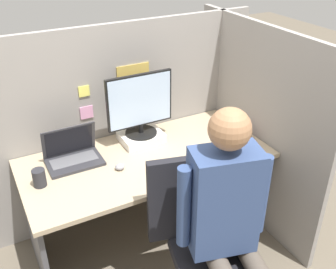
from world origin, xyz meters
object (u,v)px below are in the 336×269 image
Objects in this scene: laptop at (73,155)px; person at (230,217)px; pen_cup at (39,178)px; paper_box at (141,137)px; stapler at (243,135)px; carrot_toy at (160,178)px; monitor at (140,105)px; office_chair at (205,242)px.

person is at bearing -62.81° from laptop.
person is 12.50× the size of pen_cup.
laptop is at bearing -175.02° from paper_box.
stapler is 0.80m from carrot_toy.
person is 1.13m from pen_cup.
person reaches higher than pen_cup.
laptop is at bearing 32.81° from pen_cup.
person reaches higher than laptop.
carrot_toy reaches higher than stapler.
laptop is 3.16× the size of pen_cup.
monitor is 0.47× the size of office_chair.
carrot_toy is at bearing 102.22° from person.
paper_box reaches higher than stapler.
laptop is 0.25× the size of person.
paper_box is at bearing 15.16° from pen_cup.
pen_cup is at bearing -164.65° from monitor.
person reaches higher than stapler.
monitor is 1.02m from office_chair.
office_chair is (-0.69, -0.60, -0.21)m from stapler.
monitor is at bearing 155.27° from stapler.
office_chair is at bearing -139.25° from stapler.
office_chair reaches higher than laptop.
stapler is (1.17, -0.26, -0.03)m from laptop.
paper_box is at bearing -90.00° from monitor.
paper_box is 2.17× the size of carrot_toy.
monitor is 0.77m from stapler.
paper_box is 1.05m from person.
stapler is at bearing -24.73° from monitor.
pen_cup is (-0.25, -0.16, 0.01)m from laptop.
paper_box is at bearing 90.49° from person.
carrot_toy is (-0.11, -0.50, -0.00)m from paper_box.
monitor reaches higher than office_chair.
laptop is at bearing 119.17° from office_chair.
stapler is 0.14× the size of office_chair.
office_chair is at bearing -91.78° from paper_box.
office_chair is 0.73× the size of person.
laptop reaches higher than carrot_toy.
office_chair is 1.03m from pen_cup.
stapler is (0.66, -0.31, -0.26)m from monitor.
paper_box is 2.67× the size of pen_cup.
office_chair is at bearing -78.52° from carrot_toy.
laptop reaches higher than stapler.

